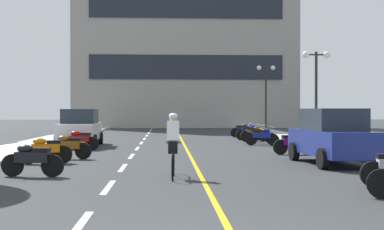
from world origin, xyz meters
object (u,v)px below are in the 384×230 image
at_px(street_lamp_mid, 316,75).
at_px(street_lamp_far, 266,83).
at_px(motorcycle_8, 262,136).
at_px(motorcycle_9, 260,135).
at_px(motorcycle_12, 248,131).
at_px(parked_car_near, 332,136).
at_px(motorcycle_3, 32,159).
at_px(cyclist_rider, 173,144).
at_px(motorcycle_4, 45,150).
at_px(motorcycle_6, 294,143).
at_px(motorcycle_13, 243,130).
at_px(motorcycle_10, 254,133).
at_px(motorcycle_5, 68,146).
at_px(motorcycle_11, 250,132).
at_px(motorcycle_7, 80,140).
at_px(parked_car_mid, 80,127).

xyz_separation_m(street_lamp_mid, street_lamp_far, (0.13, 14.18, 0.30)).
bearing_deg(motorcycle_8, motorcycle_9, 84.02).
bearing_deg(motorcycle_12, parked_car_near, -88.80).
bearing_deg(motorcycle_3, cyclist_rider, -5.74).
bearing_deg(motorcycle_9, motorcycle_12, 88.33).
xyz_separation_m(motorcycle_4, motorcycle_6, (9.05, 3.19, 0.00)).
xyz_separation_m(motorcycle_4, motorcycle_13, (9.01, 16.60, 0.00)).
xyz_separation_m(motorcycle_8, motorcycle_10, (0.19, 3.44, 0.00)).
bearing_deg(motorcycle_5, motorcycle_11, 53.90).
bearing_deg(cyclist_rider, motorcycle_6, 54.60).
distance_m(motorcycle_7, motorcycle_8, 9.01).
bearing_deg(motorcycle_9, motorcycle_7, -154.76).
bearing_deg(motorcycle_13, street_lamp_mid, -69.97).
relative_size(parked_car_mid, motorcycle_6, 2.50).
xyz_separation_m(motorcycle_3, motorcycle_10, (8.55, 15.22, 0.00)).
xyz_separation_m(street_lamp_mid, motorcycle_3, (-11.30, -12.53, -3.12)).
xyz_separation_m(motorcycle_3, motorcycle_12, (8.65, 18.27, 0.00)).
distance_m(parked_car_mid, motorcycle_4, 8.52).
bearing_deg(motorcycle_8, motorcycle_7, -162.66).
relative_size(motorcycle_11, cyclist_rider, 0.96).
distance_m(motorcycle_4, motorcycle_9, 13.31).
bearing_deg(motorcycle_12, motorcycle_4, -121.24).
relative_size(parked_car_mid, motorcycle_5, 2.51).
bearing_deg(motorcycle_9, cyclist_rider, -109.34).
height_order(parked_car_mid, motorcycle_11, parked_car_mid).
relative_size(street_lamp_mid, motorcycle_4, 2.76).
height_order(motorcycle_6, motorcycle_7, same).
height_order(parked_car_near, motorcycle_7, parked_car_near).
height_order(motorcycle_9, motorcycle_11, same).
height_order(parked_car_near, motorcycle_13, parked_car_near).
distance_m(motorcycle_6, motorcycle_8, 5.26).
relative_size(street_lamp_mid, motorcycle_12, 2.82).
bearing_deg(street_lamp_far, motorcycle_7, -123.54).
xyz_separation_m(motorcycle_12, motorcycle_13, (-0.05, 1.67, 0.00)).
height_order(motorcycle_6, motorcycle_9, same).
bearing_deg(motorcycle_6, motorcycle_4, -160.56).
height_order(motorcycle_10, motorcycle_12, same).
height_order(motorcycle_4, motorcycle_7, same).
distance_m(parked_car_near, motorcycle_3, 9.40).
relative_size(parked_car_near, motorcycle_5, 2.55).
xyz_separation_m(motorcycle_4, motorcycle_8, (8.76, 8.45, 0.00)).
relative_size(street_lamp_far, motorcycle_12, 3.11).
height_order(motorcycle_7, motorcycle_10, same).
xyz_separation_m(street_lamp_mid, parked_car_near, (-2.32, -9.78, -2.68)).
distance_m(motorcycle_7, motorcycle_11, 11.55).
bearing_deg(motorcycle_7, motorcycle_13, 50.80).
distance_m(parked_car_mid, motorcycle_12, 11.34).
height_order(parked_car_mid, motorcycle_12, parked_car_mid).
xyz_separation_m(motorcycle_13, cyclist_rider, (-4.87, -20.32, 0.41)).
bearing_deg(cyclist_rider, motorcycle_12, 75.22).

